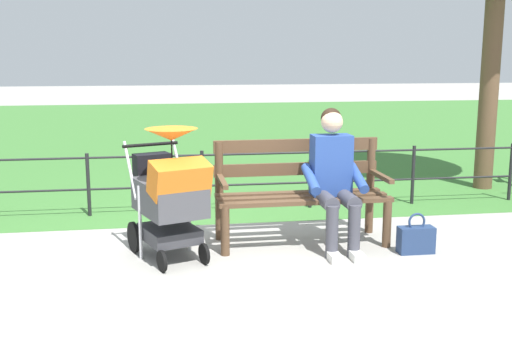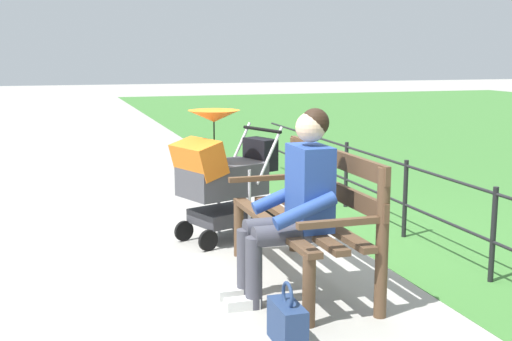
{
  "view_description": "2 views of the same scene",
  "coord_description": "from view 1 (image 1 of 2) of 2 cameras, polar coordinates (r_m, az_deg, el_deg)",
  "views": [
    {
      "loc": [
        0.42,
        5.42,
        1.76
      ],
      "look_at": [
        -0.41,
        -0.01,
        0.72
      ],
      "focal_mm": 43.22,
      "sensor_mm": 36.0,
      "label": 1
    },
    {
      "loc": [
        -5.16,
        1.62,
        1.63
      ],
      "look_at": [
        -0.03,
        0.04,
        0.68
      ],
      "focal_mm": 47.09,
      "sensor_mm": 36.0,
      "label": 2
    }
  ],
  "objects": [
    {
      "name": "ground_plane",
      "position": [
        5.72,
        -4.04,
        -7.2
      ],
      "size": [
        60.0,
        60.0,
        0.0
      ],
      "primitive_type": "plane",
      "color": "#9E9B93"
    },
    {
      "name": "grass_lawn",
      "position": [
        14.34,
        -6.91,
        3.65
      ],
      "size": [
        40.0,
        16.0,
        0.01
      ],
      "primitive_type": "cube",
      "color": "#3D7533",
      "rests_on": "ground"
    },
    {
      "name": "park_bench",
      "position": [
        5.81,
        4.11,
        -1.53
      ],
      "size": [
        1.61,
        0.62,
        0.96
      ],
      "color": "brown",
      "rests_on": "ground"
    },
    {
      "name": "person_on_bench",
      "position": [
        5.64,
        7.24,
        -0.41
      ],
      "size": [
        0.53,
        0.74,
        1.28
      ],
      "color": "#42424C",
      "rests_on": "ground"
    },
    {
      "name": "stroller",
      "position": [
        5.33,
        -8.0,
        -2.0
      ],
      "size": [
        0.77,
        0.99,
        1.15
      ],
      "color": "black",
      "rests_on": "ground"
    },
    {
      "name": "handbag",
      "position": [
        5.73,
        14.58,
        -6.16
      ],
      "size": [
        0.32,
        0.14,
        0.37
      ],
      "color": "navy",
      "rests_on": "ground"
    },
    {
      "name": "park_fence",
      "position": [
        6.94,
        -2.75,
        -0.39
      ],
      "size": [
        7.49,
        0.04,
        0.7
      ],
      "color": "black",
      "rests_on": "ground"
    }
  ]
}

